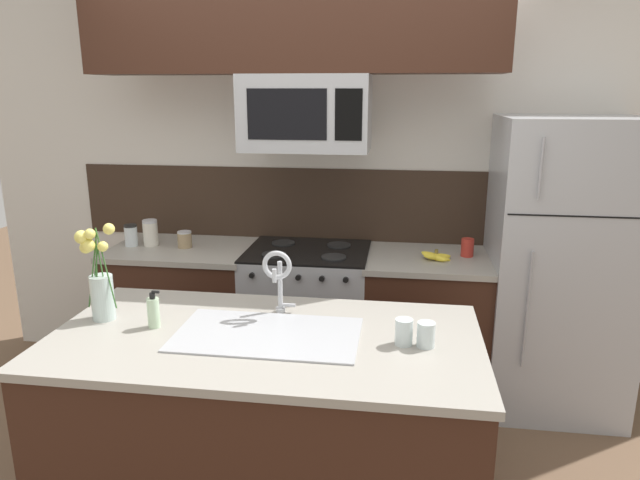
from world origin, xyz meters
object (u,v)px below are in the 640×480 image
storage_jar_tall (131,235)px  coffee_tin (467,248)px  microwave (306,113)px  spare_glass (426,335)px  drinking_glass (404,332)px  storage_jar_medium (150,233)px  stove_range (308,319)px  refrigerator (558,267)px  banana_bunch (436,257)px  dish_soap_bottle (154,312)px  flower_vase (100,286)px  storage_jar_short (185,239)px  sink_faucet (278,273)px

storage_jar_tall → coffee_tin: size_ratio=1.28×
microwave → spare_glass: bearing=-61.1°
drinking_glass → storage_jar_medium: bearing=142.3°
coffee_tin → stove_range: bearing=-177.1°
microwave → refrigerator: microwave is taller
banana_bunch → dish_soap_bottle: 1.71m
microwave → storage_jar_tall: (-1.16, 0.00, -0.78)m
stove_range → microwave: (0.00, -0.02, 1.30)m
dish_soap_bottle → storage_jar_medium: bearing=114.9°
storage_jar_tall → storage_jar_medium: size_ratio=0.82×
stove_range → storage_jar_tall: 1.27m
storage_jar_medium → storage_jar_tall: bearing=-170.6°
storage_jar_tall → microwave: bearing=-0.1°
refrigerator → dish_soap_bottle: refrigerator is taller
microwave → flower_vase: bearing=-121.6°
storage_jar_short → sink_faucet: sink_faucet is taller
drinking_glass → spare_glass: bearing=-5.2°
refrigerator → storage_jar_short: (-2.30, -0.03, 0.09)m
storage_jar_medium → flower_vase: (0.31, -1.19, 0.07)m
refrigerator → drinking_glass: 1.57m
microwave → spare_glass: 1.63m
coffee_tin → storage_jar_tall: bearing=-178.2°
refrigerator → spare_glass: 1.52m
storage_jar_short → drinking_glass: 1.87m
microwave → banana_bunch: 1.14m
stove_range → storage_jar_short: (-0.80, -0.01, 0.50)m
storage_jar_medium → storage_jar_short: (0.23, -0.01, -0.03)m
banana_bunch → refrigerator: bearing=6.5°
refrigerator → banana_bunch: refrigerator is taller
storage_jar_tall → drinking_glass: (1.75, -1.24, -0.02)m
stove_range → dish_soap_bottle: dish_soap_bottle is taller
storage_jar_medium → sink_faucet: sink_faucet is taller
sink_faucet → microwave: bearing=92.4°
dish_soap_bottle → flower_vase: size_ratio=0.37×
sink_faucet → storage_jar_tall: bearing=139.7°
storage_jar_tall → spare_glass: size_ratio=1.38×
coffee_tin → drinking_glass: (-0.38, -1.31, -0.00)m
stove_range → coffee_tin: 1.10m
storage_jar_tall → banana_bunch: bearing=-1.3°
storage_jar_short → drinking_glass: size_ratio=0.99×
spare_glass → stove_range: bearing=118.5°
refrigerator → spare_glass: size_ratio=17.21×
storage_jar_medium → banana_bunch: 1.82m
storage_jar_short → coffee_tin: (1.77, 0.06, 0.00)m
microwave → sink_faucet: microwave is taller
dish_soap_bottle → spare_glass: 1.14m
refrigerator → drinking_glass: size_ratio=16.34×
coffee_tin → dish_soap_bottle: size_ratio=0.67×
storage_jar_short → coffee_tin: 1.78m
storage_jar_tall → coffee_tin: storage_jar_tall is taller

